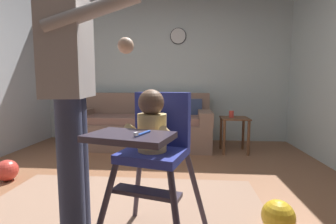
{
  "coord_description": "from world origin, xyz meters",
  "views": [
    {
      "loc": [
        0.43,
        -1.88,
        1.01
      ],
      "look_at": [
        0.29,
        -0.21,
        0.82
      ],
      "focal_mm": 26.14,
      "sensor_mm": 36.0,
      "label": 1
    }
  ],
  "objects": [
    {
      "name": "sippy_cup",
      "position": [
        1.07,
        1.76,
        0.57
      ],
      "size": [
        0.07,
        0.07,
        0.1
      ],
      "primitive_type": "cylinder",
      "color": "#D13D33",
      "rests_on": "side_table"
    },
    {
      "name": "toy_ball",
      "position": [
        -1.46,
        0.45,
        0.11
      ],
      "size": [
        0.22,
        0.22,
        0.22
      ],
      "primitive_type": "sphere",
      "color": "#D13D33",
      "rests_on": "ground"
    },
    {
      "name": "high_chair",
      "position": [
        0.23,
        -0.47,
        0.69
      ],
      "size": [
        0.73,
        0.82,
        0.99
      ],
      "rotation": [
        0.0,
        0.0,
        -1.83
      ],
      "color": "#382F3C",
      "rests_on": "ground"
    },
    {
      "name": "wall_far",
      "position": [
        0.0,
        2.54,
        1.31
      ],
      "size": [
        5.13,
        0.06,
        2.61
      ],
      "primitive_type": "cube",
      "color": "silver",
      "rests_on": "ground"
    },
    {
      "name": "adult_standing",
      "position": [
        -0.23,
        -0.55,
        0.96
      ],
      "size": [
        0.57,
        0.5,
        1.68
      ],
      "rotation": [
        0.0,
        0.0,
        0.18
      ],
      "color": "#353C57",
      "rests_on": "ground"
    },
    {
      "name": "couch",
      "position": [
        -0.29,
        2.02,
        0.33
      ],
      "size": [
        2.18,
        0.86,
        0.86
      ],
      "rotation": [
        0.0,
        0.0,
        -1.57
      ],
      "color": "#896A59",
      "rests_on": "ground"
    },
    {
      "name": "side_table",
      "position": [
        1.12,
        1.76,
        0.38
      ],
      "size": [
        0.4,
        0.4,
        0.52
      ],
      "color": "brown",
      "rests_on": "ground"
    },
    {
      "name": "ground",
      "position": [
        0.0,
        0.0,
        -0.05
      ],
      "size": [
        5.93,
        6.62,
        0.1
      ],
      "primitive_type": "cube",
      "color": "#8D5C3E"
    },
    {
      "name": "wall_clock",
      "position": [
        0.25,
        2.5,
        1.84
      ],
      "size": [
        0.28,
        0.04,
        0.28
      ],
      "color": "white"
    },
    {
      "name": "toy_ball_second",
      "position": [
        1.05,
        -0.25,
        0.11
      ],
      "size": [
        0.22,
        0.22,
        0.22
      ],
      "primitive_type": "sphere",
      "color": "gold",
      "rests_on": "ground"
    }
  ]
}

